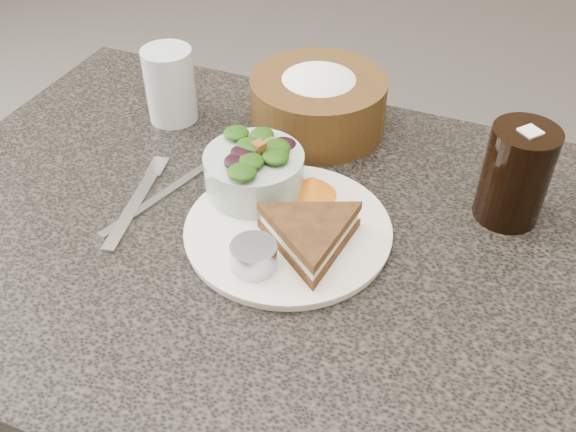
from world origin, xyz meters
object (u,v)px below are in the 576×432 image
(sandwich, at_px, (310,235))
(cola_glass, at_px, (517,171))
(dinner_plate, at_px, (288,231))
(bread_basket, at_px, (318,95))
(water_glass, at_px, (170,85))
(dressing_ramekin, at_px, (254,256))
(dining_table, at_px, (277,396))
(salad_bowl, at_px, (254,166))

(sandwich, height_order, cola_glass, cola_glass)
(dinner_plate, height_order, bread_basket, bread_basket)
(dinner_plate, relative_size, cola_glass, 1.81)
(water_glass, bearing_deg, dressing_ramekin, -45.34)
(dining_table, height_order, sandwich, sandwich)
(water_glass, bearing_deg, dining_table, -36.41)
(dressing_ramekin, bearing_deg, salad_bowl, 114.18)
(salad_bowl, bearing_deg, water_glass, 146.97)
(water_glass, bearing_deg, cola_glass, -4.59)
(dinner_plate, relative_size, bread_basket, 1.26)
(salad_bowl, xyz_separation_m, bread_basket, (0.02, 0.19, 0.01))
(dressing_ramekin, xyz_separation_m, water_glass, (-0.26, 0.26, 0.03))
(salad_bowl, relative_size, water_glass, 1.14)
(cola_glass, height_order, water_glass, cola_glass)
(dining_table, height_order, dinner_plate, dinner_plate)
(bread_basket, xyz_separation_m, cola_glass, (0.30, -0.10, 0.01))
(dining_table, relative_size, water_glass, 8.64)
(cola_glass, distance_m, water_glass, 0.52)
(sandwich, distance_m, cola_glass, 0.27)
(dinner_plate, height_order, sandwich, sandwich)
(sandwich, relative_size, dressing_ramekin, 2.72)
(dining_table, bearing_deg, water_glass, 143.59)
(dressing_ramekin, bearing_deg, dinner_plate, 82.17)
(dressing_ramekin, xyz_separation_m, cola_glass, (0.26, 0.22, 0.04))
(dining_table, xyz_separation_m, bread_basket, (-0.03, 0.24, 0.43))
(cola_glass, bearing_deg, sandwich, -141.73)
(dining_table, xyz_separation_m, dressing_ramekin, (0.01, -0.08, 0.40))
(water_glass, bearing_deg, bread_basket, 14.80)
(salad_bowl, xyz_separation_m, cola_glass, (0.32, 0.09, 0.02))
(cola_glass, xyz_separation_m, water_glass, (-0.52, 0.04, -0.01))
(dinner_plate, xyz_separation_m, cola_glass, (0.25, 0.14, 0.07))
(salad_bowl, bearing_deg, bread_basket, 83.94)
(dressing_ramekin, distance_m, cola_glass, 0.34)
(dining_table, distance_m, bread_basket, 0.50)
(dinner_plate, relative_size, water_glass, 2.23)
(sandwich, xyz_separation_m, bread_basket, (-0.09, 0.27, 0.03))
(bread_basket, distance_m, water_glass, 0.23)
(sandwich, bearing_deg, cola_glass, 75.13)
(dressing_ramekin, bearing_deg, bread_basket, 97.04)
(dinner_plate, height_order, water_glass, water_glass)
(dressing_ramekin, xyz_separation_m, bread_basket, (-0.04, 0.32, 0.03))
(sandwich, bearing_deg, salad_bowl, -178.43)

